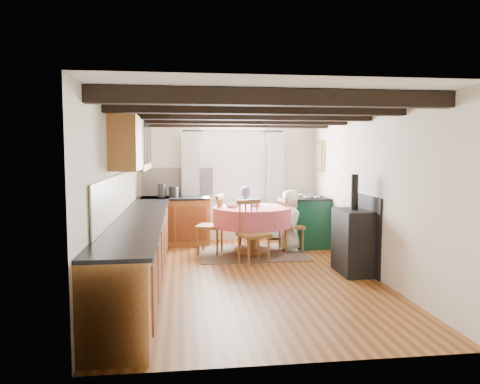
{
  "coord_description": "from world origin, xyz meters",
  "views": [
    {
      "loc": [
        -0.91,
        -6.37,
        1.79
      ],
      "look_at": [
        0.0,
        0.8,
        1.15
      ],
      "focal_mm": 34.1,
      "sensor_mm": 36.0,
      "label": 1
    }
  ],
  "objects": [
    {
      "name": "curtain_left",
      "position": [
        -0.75,
        2.65,
        1.1
      ],
      "size": [
        0.35,
        0.1,
        2.1
      ],
      "primitive_type": "cube",
      "color": "#B4BEA8",
      "rests_on": "wall_back"
    },
    {
      "name": "floor",
      "position": [
        0.0,
        0.0,
        0.0
      ],
      "size": [
        3.6,
        5.5,
        0.0
      ],
      "primitive_type": "cube",
      "color": "#985924",
      "rests_on": "ground"
    },
    {
      "name": "chair_left",
      "position": [
        -0.44,
        1.56,
        0.52
      ],
      "size": [
        0.58,
        0.57,
        1.05
      ],
      "primitive_type": null,
      "rotation": [
        0.0,
        0.0,
        -1.88
      ],
      "color": "olive",
      "rests_on": "floor"
    },
    {
      "name": "bowl_a",
      "position": [
        0.36,
        1.53,
        0.85
      ],
      "size": [
        0.28,
        0.28,
        0.05
      ],
      "primitive_type": "imported",
      "rotation": [
        0.0,
        0.0,
        3.6
      ],
      "color": "silver",
      "rests_on": "dining_table"
    },
    {
      "name": "beam_a",
      "position": [
        0.0,
        -2.0,
        2.31
      ],
      "size": [
        3.6,
        0.16,
        0.16
      ],
      "primitive_type": "cube",
      "color": "black",
      "rests_on": "ceiling"
    },
    {
      "name": "dining_table",
      "position": [
        0.29,
        1.46,
        0.41
      ],
      "size": [
        1.37,
        1.37,
        0.82
      ],
      "primitive_type": null,
      "color": "#D07676",
      "rests_on": "floor"
    },
    {
      "name": "beam_e",
      "position": [
        0.0,
        2.0,
        2.31
      ],
      "size": [
        3.6,
        0.16,
        0.16
      ],
      "primitive_type": "cube",
      "color": "black",
      "rests_on": "ceiling"
    },
    {
      "name": "wall_front",
      "position": [
        0.0,
        -2.75,
        1.2
      ],
      "size": [
        3.6,
        0.0,
        2.4
      ],
      "primitive_type": "cube",
      "color": "silver",
      "rests_on": "ground"
    },
    {
      "name": "bowl_b",
      "position": [
        -0.07,
        1.46,
        0.86
      ],
      "size": [
        0.29,
        0.29,
        0.06
      ],
      "primitive_type": "imported",
      "rotation": [
        0.0,
        0.0,
        5.33
      ],
      "color": "silver",
      "rests_on": "dining_table"
    },
    {
      "name": "curtain_right",
      "position": [
        0.95,
        2.65,
        1.1
      ],
      "size": [
        0.35,
        0.1,
        2.1
      ],
      "primitive_type": "cube",
      "color": "#B4BEA8",
      "rests_on": "wall_back"
    },
    {
      "name": "beam_c",
      "position": [
        0.0,
        0.0,
        2.31
      ],
      "size": [
        3.6,
        0.16,
        0.16
      ],
      "primitive_type": "cube",
      "color": "black",
      "rests_on": "ceiling"
    },
    {
      "name": "worktop_left",
      "position": [
        -1.48,
        0.0,
        0.9
      ],
      "size": [
        0.64,
        5.3,
        0.04
      ],
      "primitive_type": "cube",
      "color": "black",
      "rests_on": "base_cabinet_left"
    },
    {
      "name": "splash_left",
      "position": [
        -1.78,
        0.3,
        1.2
      ],
      "size": [
        0.02,
        4.5,
        0.55
      ],
      "primitive_type": "cube",
      "color": "beige",
      "rests_on": "wall_left"
    },
    {
      "name": "ceiling",
      "position": [
        0.0,
        0.0,
        2.4
      ],
      "size": [
        3.6,
        5.5,
        0.0
      ],
      "primitive_type": "cube",
      "color": "white",
      "rests_on": "ground"
    },
    {
      "name": "wall_plate",
      "position": [
        1.05,
        2.72,
        1.7
      ],
      "size": [
        0.3,
        0.02,
        0.3
      ],
      "primitive_type": "cylinder",
      "rotation": [
        1.57,
        0.0,
        0.0
      ],
      "color": "silver",
      "rests_on": "wall_back"
    },
    {
      "name": "wall_right",
      "position": [
        1.8,
        0.0,
        1.2
      ],
      "size": [
        0.0,
        5.5,
        2.4
      ],
      "primitive_type": "cube",
      "color": "silver",
      "rests_on": "ground"
    },
    {
      "name": "beam_b",
      "position": [
        0.0,
        -1.0,
        2.31
      ],
      "size": [
        3.6,
        0.16,
        0.16
      ],
      "primitive_type": "cube",
      "color": "black",
      "rests_on": "ceiling"
    },
    {
      "name": "chair_right",
      "position": [
        1.03,
        1.56,
        0.49
      ],
      "size": [
        0.48,
        0.47,
        0.97
      ],
      "primitive_type": null,
      "rotation": [
        0.0,
        0.0,
        1.69
      ],
      "color": "olive",
      "rests_on": "floor"
    },
    {
      "name": "aga_range",
      "position": [
        1.47,
        2.08,
        0.48
      ],
      "size": [
        0.67,
        1.03,
        0.95
      ],
      "primitive_type": null,
      "color": "#0F3B28",
      "rests_on": "floor"
    },
    {
      "name": "child_far",
      "position": [
        0.26,
        2.17,
        0.57
      ],
      "size": [
        0.45,
        0.33,
        1.14
      ],
      "primitive_type": "imported",
      "rotation": [
        0.0,
        0.0,
        3.3
      ],
      "color": "#383B51",
      "rests_on": "floor"
    },
    {
      "name": "cup",
      "position": [
        0.04,
        1.53,
        0.87
      ],
      "size": [
        0.13,
        0.13,
        0.09
      ],
      "primitive_type": "imported",
      "rotation": [
        0.0,
        0.0,
        5.14
      ],
      "color": "silver",
      "rests_on": "dining_table"
    },
    {
      "name": "beam_d",
      "position": [
        0.0,
        1.0,
        2.31
      ],
      "size": [
        3.6,
        0.16,
        0.16
      ],
      "primitive_type": "cube",
      "color": "black",
      "rests_on": "ceiling"
    },
    {
      "name": "rug",
      "position": [
        0.29,
        1.46,
        0.01
      ],
      "size": [
        1.86,
        1.45,
        0.01
      ],
      "primitive_type": "cube",
      "color": "brown",
      "rests_on": "floor"
    },
    {
      "name": "cast_iron_stove",
      "position": [
        1.58,
        -0.03,
        0.73
      ],
      "size": [
        0.44,
        0.73,
        1.47
      ],
      "primitive_type": null,
      "color": "black",
      "rests_on": "floor"
    },
    {
      "name": "wall_picture",
      "position": [
        1.77,
        2.3,
        1.7
      ],
      "size": [
        0.04,
        0.5,
        0.6
      ],
      "primitive_type": "cube",
      "color": "gold",
      "rests_on": "wall_right"
    },
    {
      "name": "canister_wide",
      "position": [
        -1.08,
        2.46,
        1.02
      ],
      "size": [
        0.18,
        0.18,
        0.2
      ],
      "primitive_type": "cylinder",
      "color": "#262628",
      "rests_on": "worktop_back"
    },
    {
      "name": "wall_left",
      "position": [
        -1.8,
        0.0,
        1.2
      ],
      "size": [
        0.0,
        5.5,
        2.4
      ],
      "primitive_type": "cube",
      "color": "silver",
      "rests_on": "ground"
    },
    {
      "name": "window_pane",
      "position": [
        0.1,
        2.74,
        1.6
      ],
      "size": [
        1.2,
        0.01,
        1.4
      ],
      "primitive_type": "cube",
      "color": "white",
      "rests_on": "wall_back"
    },
    {
      "name": "canister_tall",
      "position": [
        -1.3,
        2.42,
        1.05
      ],
      "size": [
        0.15,
        0.15,
        0.26
      ],
      "primitive_type": "cylinder",
      "color": "#262628",
      "rests_on": "worktop_back"
    },
    {
      "name": "wall_cabinet_glass",
      "position": [
        -1.63,
        1.2,
        1.95
      ],
      "size": [
        0.34,
        1.8,
        0.9
      ],
      "primitive_type": "cube",
      "color": "#A26936",
      "rests_on": "wall_left"
    },
    {
      "name": "child_right",
      "position": [
        1.02,
        1.6,
        0.56
      ],
      "size": [
        0.44,
        0.6,
        1.11
      ],
      "primitive_type": "imported",
      "rotation": [
        0.0,
        0.0,
        1.4
      ],
      "color": "white",
      "rests_on": "floor"
    },
    {
      "name": "base_cabinet_left",
      "position": [
        -1.5,
        0.0,
        0.44
      ],
      "size": [
        0.6,
        5.3,
        0.88
      ],
      "primitive_type": "cube",
      "color": "#A26936",
      "rests_on": "floor"
    },
    {
      "name": "curtain_rod",
      "position": [
        0.1,
        2.65,
        2.2
      ],
      "size": [
        2.0,
        0.03,
        0.03
      ],
      "primitive_type": "cylinder",
      "rotation": [
        0.0,
        1.57,
        0.0
      ],
      "color": "black",
      "rests_on": "wall_back"
    },
    {
      "name": "splash_back",
      "position": [
        -1.0,
        2.73,
        1.2
      ],
      "size": [
        1.4,
        0.02,
        0.55
      ],
      "primitive_type": "cube",
      "color": "beige",
      "rests_on": "wall_back"
    },
    {
      "name": "chair_near",
      "position": [
        0.21,
        0.69,
        0.51
      ],
      "size": [
        0.57,
        0.58,
        1.03
      ],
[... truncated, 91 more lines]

